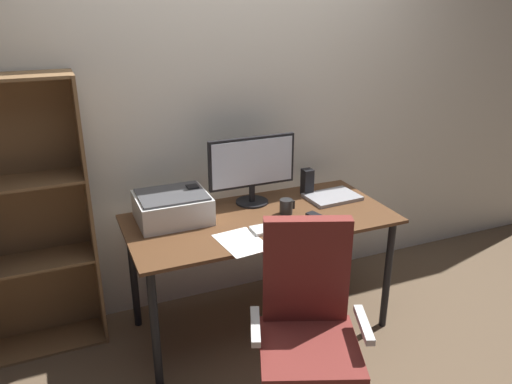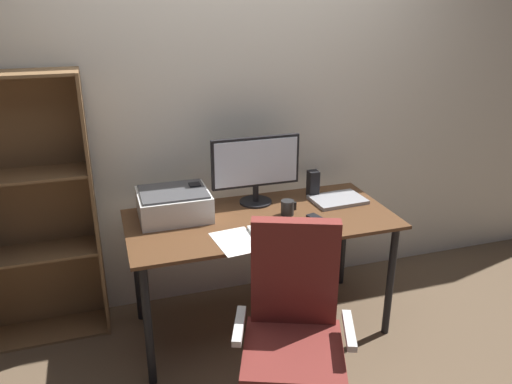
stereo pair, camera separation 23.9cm
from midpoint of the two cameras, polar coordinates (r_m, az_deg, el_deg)
ground_plane at (r=3.28m, az=2.68°, el=-14.82°), size 12.00×12.00×0.00m
back_wall at (r=3.21m, az=-0.26°, el=9.99°), size 6.40×0.10×2.60m
desk at (r=2.94m, az=2.89°, el=-4.45°), size 1.53×0.73×0.74m
monitor at (r=3.02m, az=2.25°, el=2.95°), size 0.54×0.20×0.42m
keyboard at (r=2.76m, az=4.67°, el=-4.12°), size 0.29×0.11×0.02m
mouse at (r=2.88m, az=9.08°, el=-3.09°), size 0.08×0.11×0.03m
coffee_mug at (r=2.94m, az=5.93°, el=-1.82°), size 0.09×0.08×0.09m
laptop at (r=3.19m, az=11.37°, el=-0.88°), size 0.33×0.25×0.02m
speaker_left at (r=2.97m, az=-4.60°, el=-0.65°), size 0.06×0.07×0.17m
speaker_right at (r=3.21m, az=8.60°, el=0.89°), size 0.06×0.07×0.17m
printer at (r=2.90m, az=-6.96°, el=-1.39°), size 0.40×0.34×0.16m
paper_sheet at (r=2.63m, az=0.41°, el=-5.65°), size 0.24×0.32×0.00m
office_chair at (r=2.41m, az=7.19°, el=-16.61°), size 0.58×0.59×1.01m
bookshelf at (r=3.08m, az=-22.75°, el=-2.39°), size 0.74×0.28×1.57m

